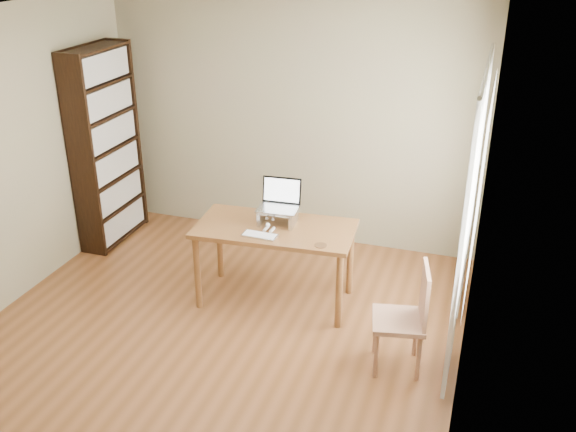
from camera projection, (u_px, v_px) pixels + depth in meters
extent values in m
cube|color=brown|center=(207.00, 347.00, 5.32)|extent=(4.00, 4.50, 0.02)
cube|color=white|center=(187.00, 21.00, 4.23)|extent=(4.00, 4.50, 0.02)
cube|color=#928E62|center=(292.00, 122.00, 6.72)|extent=(4.00, 0.02, 2.60)
cube|color=#928E62|center=(477.00, 241.00, 4.19)|extent=(0.02, 4.50, 2.60)
cube|color=white|center=(481.00, 184.00, 4.85)|extent=(0.01, 1.80, 1.40)
cube|color=black|center=(81.00, 160.00, 6.37)|extent=(0.30, 0.04, 2.10)
cube|color=black|center=(127.00, 135.00, 7.12)|extent=(0.30, 0.04, 2.10)
cube|color=black|center=(94.00, 146.00, 6.79)|extent=(0.02, 0.90, 2.10)
cube|color=black|center=(116.00, 234.00, 7.17)|extent=(0.30, 0.84, 0.02)
cube|color=black|center=(117.00, 220.00, 7.09)|extent=(0.20, 0.78, 0.28)
cube|color=black|center=(113.00, 206.00, 7.03)|extent=(0.30, 0.84, 0.03)
cube|color=black|center=(113.00, 192.00, 6.95)|extent=(0.20, 0.78, 0.28)
cube|color=black|center=(109.00, 177.00, 6.89)|extent=(0.30, 0.84, 0.02)
cube|color=black|center=(110.00, 162.00, 6.81)|extent=(0.20, 0.78, 0.28)
cube|color=black|center=(106.00, 147.00, 6.74)|extent=(0.30, 0.84, 0.02)
cube|color=black|center=(106.00, 132.00, 6.67)|extent=(0.20, 0.78, 0.28)
cube|color=black|center=(102.00, 116.00, 6.60)|extent=(0.30, 0.84, 0.02)
cube|color=black|center=(102.00, 100.00, 6.52)|extent=(0.20, 0.78, 0.28)
cube|color=black|center=(98.00, 83.00, 6.46)|extent=(0.30, 0.84, 0.02)
cube|color=black|center=(98.00, 66.00, 6.38)|extent=(0.20, 0.78, 0.28)
cube|color=black|center=(93.00, 48.00, 6.32)|extent=(0.30, 0.84, 0.03)
cube|color=white|center=(463.00, 243.00, 4.50)|extent=(0.03, 0.70, 2.20)
cube|color=white|center=(474.00, 188.00, 5.45)|extent=(0.03, 0.70, 2.20)
cylinder|color=silver|center=(488.00, 66.00, 4.50)|extent=(0.03, 1.90, 0.03)
cube|color=brown|center=(275.00, 229.00, 5.68)|extent=(1.45, 0.80, 0.04)
cylinder|color=brown|center=(223.00, 242.00, 6.27)|extent=(0.06, 0.06, 0.71)
cylinder|color=brown|center=(351.00, 262.00, 5.90)|extent=(0.06, 0.06, 0.71)
cylinder|color=brown|center=(197.00, 270.00, 5.77)|extent=(0.06, 0.06, 0.71)
cylinder|color=brown|center=(335.00, 294.00, 5.40)|extent=(0.06, 0.06, 0.71)
cube|color=silver|center=(263.00, 215.00, 5.75)|extent=(0.03, 0.25, 0.12)
cube|color=silver|center=(293.00, 219.00, 5.67)|extent=(0.03, 0.25, 0.12)
cube|color=silver|center=(278.00, 210.00, 5.69)|extent=(0.32, 0.25, 0.01)
cube|color=silver|center=(278.00, 209.00, 5.68)|extent=(0.37, 0.27, 0.02)
cube|color=black|center=(283.00, 190.00, 5.75)|extent=(0.36, 0.08, 0.23)
cube|color=white|center=(283.00, 190.00, 5.75)|extent=(0.33, 0.06, 0.20)
cube|color=silver|center=(260.00, 236.00, 5.49)|extent=(0.31, 0.14, 0.02)
cube|color=white|center=(260.00, 235.00, 5.49)|extent=(0.28, 0.12, 0.00)
cylinder|color=#4F381B|center=(321.00, 245.00, 5.34)|extent=(0.11, 0.11, 0.01)
ellipsoid|color=#483F39|center=(277.00, 215.00, 5.74)|extent=(0.16, 0.35, 0.12)
ellipsoid|color=#483F39|center=(281.00, 211.00, 5.84)|extent=(0.14, 0.15, 0.11)
ellipsoid|color=#483F39|center=(270.00, 222.00, 5.57)|extent=(0.09, 0.09, 0.09)
ellipsoid|color=white|center=(272.00, 224.00, 5.62)|extent=(0.08, 0.08, 0.07)
sphere|color=white|center=(269.00, 225.00, 5.55)|extent=(0.04, 0.04, 0.04)
cone|color=#483F39|center=(267.00, 217.00, 5.57)|extent=(0.03, 0.04, 0.04)
cone|color=#483F39|center=(273.00, 218.00, 5.55)|extent=(0.03, 0.04, 0.04)
cylinder|color=white|center=(266.00, 229.00, 5.60)|extent=(0.03, 0.08, 0.03)
cylinder|color=white|center=(273.00, 230.00, 5.58)|extent=(0.03, 0.08, 0.03)
cylinder|color=#483F39|center=(291.00, 215.00, 5.85)|extent=(0.12, 0.19, 0.03)
cube|color=#AA785C|center=(398.00, 321.00, 4.91)|extent=(0.47, 0.47, 0.04)
cylinder|color=#AA785C|center=(372.00, 351.00, 4.91)|extent=(0.04, 0.04, 0.42)
cylinder|color=#AA785C|center=(414.00, 360.00, 4.82)|extent=(0.04, 0.04, 0.42)
cylinder|color=#AA785C|center=(380.00, 329.00, 5.18)|extent=(0.04, 0.04, 0.42)
cylinder|color=#AA785C|center=(420.00, 336.00, 5.09)|extent=(0.04, 0.04, 0.42)
cube|color=#AA785C|center=(425.00, 299.00, 4.76)|extent=(0.11, 0.37, 0.47)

